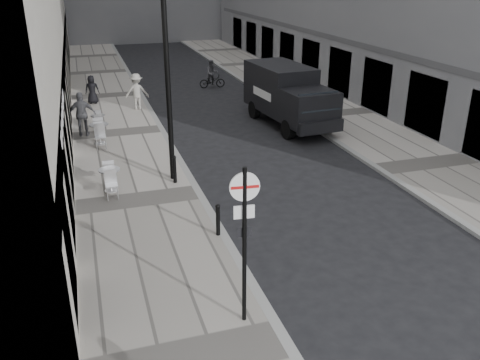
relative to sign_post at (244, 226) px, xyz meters
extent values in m
cube|color=#ABA39A|center=(-1.40, 14.50, -2.31)|extent=(4.00, 60.00, 0.12)
cube|color=#ABA39A|center=(9.60, 14.50, -2.31)|extent=(4.00, 60.00, 0.12)
cylinder|color=black|center=(0.00, 0.00, -0.49)|extent=(0.09, 0.09, 3.51)
cylinder|color=white|center=(0.00, 0.00, 0.86)|extent=(0.60, 0.11, 0.60)
cube|color=#B21414|center=(0.00, -0.02, 0.86)|extent=(0.55, 0.08, 0.06)
cube|color=white|center=(0.00, 0.03, 0.31)|extent=(0.42, 0.08, 0.28)
cylinder|color=black|center=(0.00, 8.30, 1.11)|extent=(0.18, 0.18, 6.71)
cylinder|color=black|center=(0.00, 7.88, -1.78)|extent=(0.13, 0.13, 0.94)
cylinder|color=black|center=(0.45, 3.78, -1.81)|extent=(0.12, 0.12, 0.88)
cylinder|color=black|center=(5.81, 11.59, -1.93)|extent=(0.38, 0.90, 0.87)
cylinder|color=black|center=(7.72, 11.76, -1.93)|extent=(0.38, 0.90, 0.87)
cylinder|color=black|center=(5.48, 15.29, -1.93)|extent=(0.38, 0.90, 0.87)
cylinder|color=black|center=(7.39, 15.46, -1.93)|extent=(0.38, 0.90, 0.87)
cube|color=black|center=(6.51, 14.50, -0.68)|extent=(2.51, 4.10, 2.18)
cube|color=black|center=(6.77, 11.57, -1.01)|extent=(2.34, 2.15, 1.53)
cube|color=#1E2328|center=(6.84, 10.75, -0.57)|extent=(1.93, 0.55, 0.81)
imported|color=black|center=(5.21, 22.77, -1.94)|extent=(1.64, 0.63, 0.85)
imported|color=#4C4C50|center=(5.21, 22.77, -1.42)|extent=(0.81, 0.64, 1.61)
imported|color=#4D4D52|center=(-2.88, 14.41, -1.26)|extent=(1.20, 0.58, 1.98)
imported|color=#A9A59C|center=(0.00, 18.44, -1.31)|extent=(1.32, 0.91, 1.88)
imported|color=black|center=(-2.23, 20.37, -1.47)|extent=(0.79, 0.55, 1.55)
cylinder|color=silver|center=(-2.20, 7.81, -2.23)|extent=(0.45, 0.45, 0.03)
cylinder|color=silver|center=(-2.20, 7.81, -1.86)|extent=(0.06, 0.06, 0.76)
cylinder|color=silver|center=(-2.20, 7.81, -1.48)|extent=(0.72, 0.72, 0.03)
cylinder|color=#BABABD|center=(-2.25, 13.02, -2.23)|extent=(0.50, 0.50, 0.03)
cylinder|color=#BABABD|center=(-2.25, 13.02, -1.81)|extent=(0.07, 0.07, 0.85)
cylinder|color=#BABABD|center=(-2.25, 13.02, -1.39)|extent=(0.80, 0.80, 0.03)
cylinder|color=#A4A4A6|center=(-2.20, 15.15, -2.23)|extent=(0.40, 0.40, 0.03)
cylinder|color=#A4A4A6|center=(-2.20, 15.15, -1.90)|extent=(0.05, 0.05, 0.68)
cylinder|color=#A4A4A6|center=(-2.20, 15.15, -1.56)|extent=(0.64, 0.64, 0.03)
camera|label=1|loc=(-2.76, -8.47, 4.74)|focal=38.00mm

